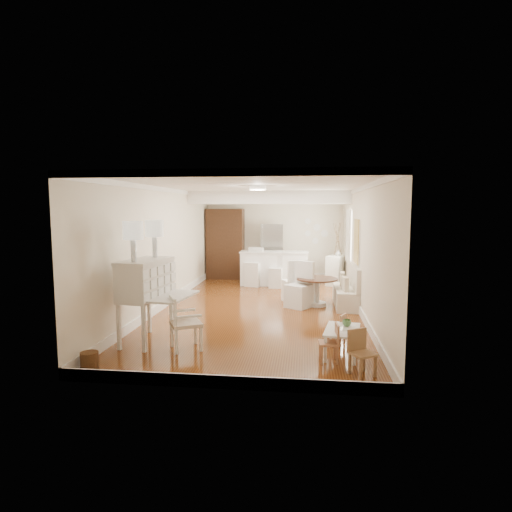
% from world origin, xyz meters
% --- Properties ---
extents(room, '(9.00, 9.04, 2.82)m').
position_xyz_m(room, '(0.04, 0.32, 1.98)').
color(room, brown).
rests_on(room, ground).
extents(secretary_bureau, '(1.28, 1.30, 1.45)m').
position_xyz_m(secretary_bureau, '(-1.70, -2.70, 0.73)').
color(secretary_bureau, silver).
rests_on(secretary_bureau, ground).
extents(gustavian_armchair, '(0.70, 0.70, 0.90)m').
position_xyz_m(gustavian_armchair, '(-0.91, -3.01, 0.45)').
color(gustavian_armchair, white).
rests_on(gustavian_armchair, ground).
extents(wicker_basket, '(0.33, 0.33, 0.26)m').
position_xyz_m(wicker_basket, '(-2.05, -4.05, 0.13)').
color(wicker_basket, '#54331A').
rests_on(wicker_basket, ground).
extents(kids_table, '(0.65, 0.93, 0.43)m').
position_xyz_m(kids_table, '(1.62, -3.03, 0.22)').
color(kids_table, white).
rests_on(kids_table, ground).
extents(kids_chair_a, '(0.31, 0.31, 0.60)m').
position_xyz_m(kids_chair_a, '(1.39, -3.34, 0.30)').
color(kids_chair_a, '#B27651').
rests_on(kids_chair_a, ground).
extents(kids_chair_b, '(0.35, 0.35, 0.54)m').
position_xyz_m(kids_chair_b, '(1.58, -2.44, 0.27)').
color(kids_chair_b, '#B87D53').
rests_on(kids_chair_b, ground).
extents(kids_chair_c, '(0.43, 0.43, 0.65)m').
position_xyz_m(kids_chair_c, '(1.84, -3.83, 0.32)').
color(kids_chair_c, '#956A43').
rests_on(kids_chair_c, ground).
extents(banquette, '(0.52, 1.60, 0.98)m').
position_xyz_m(banquette, '(1.99, 0.50, 0.49)').
color(banquette, silver).
rests_on(banquette, ground).
extents(dining_table, '(1.28, 1.28, 0.67)m').
position_xyz_m(dining_table, '(1.32, 0.43, 0.33)').
color(dining_table, '#442415').
rests_on(dining_table, ground).
extents(slip_chair_near, '(0.71, 0.72, 1.07)m').
position_xyz_m(slip_chair_near, '(0.89, 0.23, 0.54)').
color(slip_chair_near, white).
rests_on(slip_chair_near, ground).
extents(slip_chair_far, '(0.66, 0.68, 1.06)m').
position_xyz_m(slip_chair_far, '(0.77, 0.84, 0.53)').
color(slip_chair_far, white).
rests_on(slip_chair_far, ground).
extents(breakfast_counter, '(2.05, 0.65, 1.03)m').
position_xyz_m(breakfast_counter, '(0.10, 3.10, 0.52)').
color(breakfast_counter, white).
rests_on(breakfast_counter, ground).
extents(bar_stool_left, '(0.55, 0.55, 1.15)m').
position_xyz_m(bar_stool_left, '(-0.50, 2.89, 0.57)').
color(bar_stool_left, white).
rests_on(bar_stool_left, ground).
extents(bar_stool_right, '(0.40, 0.40, 0.93)m').
position_xyz_m(bar_stool_right, '(0.18, 2.67, 0.47)').
color(bar_stool_right, silver).
rests_on(bar_stool_right, ground).
extents(pantry_cabinet, '(1.20, 0.60, 2.30)m').
position_xyz_m(pantry_cabinet, '(-1.60, 4.18, 1.15)').
color(pantry_cabinet, '#381E11').
rests_on(pantry_cabinet, ground).
extents(fridge, '(0.75, 0.65, 1.80)m').
position_xyz_m(fridge, '(0.30, 4.15, 0.90)').
color(fridge, silver).
rests_on(fridge, ground).
extents(sideboard, '(0.75, 1.02, 0.89)m').
position_xyz_m(sideboard, '(2.00, 3.44, 0.45)').
color(sideboard, silver).
rests_on(sideboard, ground).
extents(pencil_cup, '(0.14, 0.14, 0.11)m').
position_xyz_m(pencil_cup, '(1.71, -2.88, 0.48)').
color(pencil_cup, '#569155').
rests_on(pencil_cup, kids_table).
extents(branch_vase, '(0.18, 0.18, 0.16)m').
position_xyz_m(branch_vase, '(2.02, 3.44, 0.97)').
color(branch_vase, silver).
rests_on(branch_vase, sideboard).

